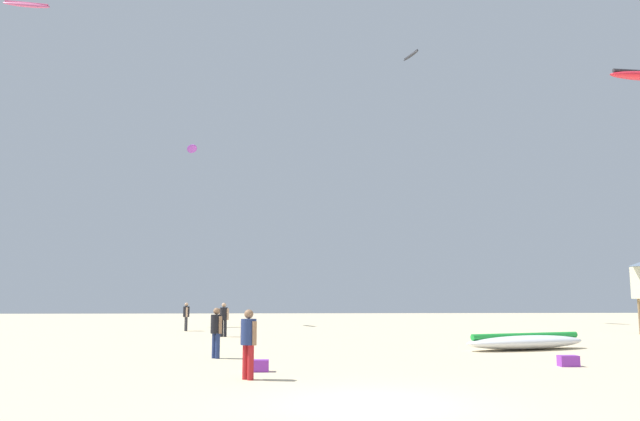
# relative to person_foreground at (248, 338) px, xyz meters

# --- Properties ---
(ground_plane) EXTENTS (120.00, 120.00, 0.00)m
(ground_plane) POSITION_rel_person_foreground_xyz_m (2.62, -3.54, -1.01)
(ground_plane) COLOR beige
(person_foreground) EXTENTS (0.43, 0.45, 1.73)m
(person_foreground) POSITION_rel_person_foreground_xyz_m (0.00, 0.00, 0.00)
(person_foreground) COLOR #B21E23
(person_foreground) RESTS_ON ground
(person_midground) EXTENTS (0.53, 0.38, 1.70)m
(person_midground) POSITION_rel_person_foreground_xyz_m (-2.31, 16.16, -0.02)
(person_midground) COLOR black
(person_midground) RESTS_ON ground
(person_left) EXTENTS (0.37, 0.53, 1.65)m
(person_left) POSITION_rel_person_foreground_xyz_m (-5.05, 21.41, -0.05)
(person_left) COLOR #2D2D33
(person_left) RESTS_ON ground
(person_right) EXTENTS (0.41, 0.43, 1.67)m
(person_right) POSITION_rel_person_foreground_xyz_m (-1.42, 5.32, -0.04)
(person_right) COLOR navy
(person_right) RESTS_ON ground
(kite_grounded_near) EXTENTS (5.47, 3.01, 0.65)m
(kite_grounded_near) POSITION_rel_person_foreground_xyz_m (10.15, 8.07, -0.71)
(kite_grounded_near) COLOR white
(kite_grounded_near) RESTS_ON ground
(cooler_box) EXTENTS (0.56, 0.36, 0.32)m
(cooler_box) POSITION_rel_person_foreground_xyz_m (9.27, 2.46, -0.85)
(cooler_box) COLOR purple
(cooler_box) RESTS_ON ground
(gear_bag) EXTENTS (0.56, 0.36, 0.32)m
(gear_bag) POSITION_rel_person_foreground_xyz_m (0.18, 1.64, -0.85)
(gear_bag) COLOR purple
(gear_bag) RESTS_ON ground
(kite_aloft_0) EXTENTS (1.31, 2.32, 0.54)m
(kite_aloft_0) POSITION_rel_person_foreground_xyz_m (10.64, 31.39, 20.18)
(kite_aloft_0) COLOR #2D2D33
(kite_aloft_2) EXTENTS (1.40, 2.43, 0.47)m
(kite_aloft_2) POSITION_rel_person_foreground_xyz_m (-6.13, 28.43, 11.60)
(kite_aloft_2) COLOR purple
(kite_aloft_5) EXTENTS (3.33, 1.47, 0.78)m
(kite_aloft_5) POSITION_rel_person_foreground_xyz_m (-18.38, 28.07, 22.18)
(kite_aloft_5) COLOR #E5598C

